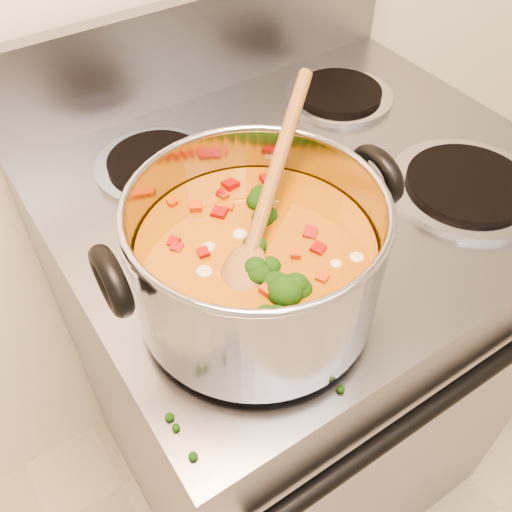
# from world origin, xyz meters

# --- Properties ---
(electric_range) EXTENTS (0.72, 0.66, 1.08)m
(electric_range) POSITION_xyz_m (0.02, 1.16, 0.47)
(electric_range) COLOR gray
(electric_range) RESTS_ON ground
(stockpot) EXTENTS (0.32, 0.27, 0.16)m
(stockpot) POSITION_xyz_m (-0.17, 1.00, 1.00)
(stockpot) COLOR #A1A1A9
(stockpot) RESTS_ON electric_range
(wooden_spoon) EXTENTS (0.24, 0.21, 0.11)m
(wooden_spoon) POSITION_xyz_m (-0.16, 1.02, 1.05)
(wooden_spoon) COLOR brown
(wooden_spoon) RESTS_ON stockpot
(cooktop_crumbs) EXTENTS (0.15, 0.32, 0.01)m
(cooktop_crumbs) POSITION_xyz_m (-0.05, 0.99, 0.92)
(cooktop_crumbs) COLOR black
(cooktop_crumbs) RESTS_ON electric_range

